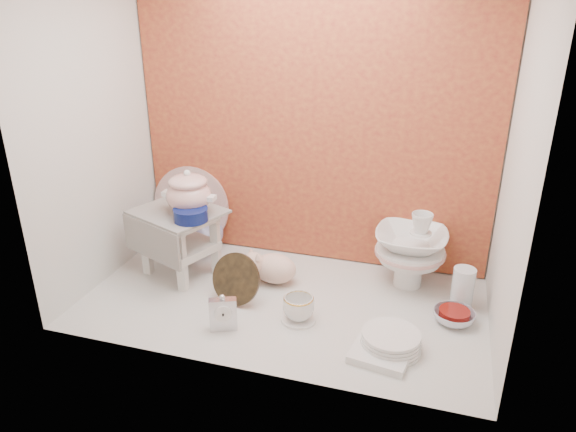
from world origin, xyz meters
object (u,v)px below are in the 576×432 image
mantel_clock (223,312)px  crystal_bowl (454,317)px  floral_platter (191,206)px  blue_white_vase (199,229)px  porcelain_tower (410,249)px  soup_tureen (188,191)px  plush_pig (275,268)px  step_stool (181,242)px  dinner_plate_stack (391,341)px  gold_rim_teacup (299,308)px

mantel_clock → crystal_bowl: (0.92, 0.33, -0.06)m
floral_platter → blue_white_vase: (0.08, -0.08, -0.09)m
porcelain_tower → mantel_clock: bearing=-139.4°
soup_tureen → crystal_bowl: 1.32m
plush_pig → porcelain_tower: (0.62, 0.17, 0.11)m
soup_tureen → plush_pig: 0.55m
step_stool → crystal_bowl: step_stool is taller
plush_pig → floral_platter: bearing=151.6°
soup_tureen → crystal_bowl: soup_tureen is taller
floral_platter → dinner_plate_stack: bearing=-29.1°
soup_tureen → mantel_clock: 0.63m
dinner_plate_stack → soup_tureen: bearing=162.3°
floral_platter → blue_white_vase: floral_platter is taller
step_stool → soup_tureen: (0.07, -0.00, 0.28)m
crystal_bowl → dinner_plate_stack: bearing=-132.0°
crystal_bowl → floral_platter: bearing=164.5°
soup_tureen → mantel_clock: soup_tureen is taller
dinner_plate_stack → crystal_bowl: (0.24, 0.26, -0.01)m
mantel_clock → crystal_bowl: 0.98m
step_stool → gold_rim_teacup: size_ratio=2.93×
plush_pig → dinner_plate_stack: plush_pig is taller
dinner_plate_stack → crystal_bowl: 0.36m
mantel_clock → plush_pig: 0.44m
floral_platter → blue_white_vase: bearing=-45.2°
mantel_clock → step_stool: bearing=111.7°
plush_pig → step_stool: bearing=-176.8°
floral_platter → gold_rim_teacup: (0.78, -0.57, -0.16)m
crystal_bowl → plush_pig: bearing=173.3°
soup_tureen → porcelain_tower: (1.03, 0.21, -0.25)m
dinner_plate_stack → porcelain_tower: bearing=88.2°
porcelain_tower → plush_pig: bearing=-164.5°
dinner_plate_stack → porcelain_tower: 0.56m
step_stool → plush_pig: step_stool is taller
plush_pig → blue_white_vase: bearing=155.6°
blue_white_vase → crystal_bowl: blue_white_vase is taller
step_stool → dinner_plate_stack: (1.08, -0.32, -0.13)m
plush_pig → porcelain_tower: size_ratio=0.71×
soup_tureen → floral_platter: soup_tureen is taller
soup_tureen → floral_platter: size_ratio=0.57×
plush_pig → crystal_bowl: plush_pig is taller
blue_white_vase → porcelain_tower: bearing=-2.0°
floral_platter → porcelain_tower: bearing=-5.9°
step_stool → blue_white_vase: (-0.02, 0.25, -0.04)m
plush_pig → dinner_plate_stack: bearing=-32.4°
dinner_plate_stack → porcelain_tower: (0.02, 0.53, 0.15)m
floral_platter → crystal_bowl: (1.42, -0.39, -0.19)m
floral_platter → gold_rim_teacup: 0.98m
gold_rim_teacup → floral_platter: bearing=143.7°
plush_pig → dinner_plate_stack: (0.60, -0.36, -0.04)m
step_stool → mantel_clock: size_ratio=2.39×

